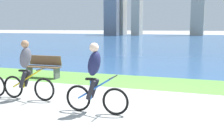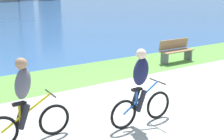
{
  "view_description": "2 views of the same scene",
  "coord_description": "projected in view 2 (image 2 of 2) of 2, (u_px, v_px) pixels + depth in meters",
  "views": [
    {
      "loc": [
        1.7,
        -7.23,
        2.06
      ],
      "look_at": [
        -0.92,
        0.11,
        0.87
      ],
      "focal_mm": 45.35,
      "sensor_mm": 36.0,
      "label": 1
    },
    {
      "loc": [
        -4.79,
        -5.98,
        2.95
      ],
      "look_at": [
        -0.93,
        -0.03,
        0.98
      ],
      "focal_mm": 48.75,
      "sensor_mm": 36.0,
      "label": 2
    }
  ],
  "objects": [
    {
      "name": "ground_plane",
      "position": [
        140.0,
        100.0,
        8.14
      ],
      "size": [
        300.0,
        300.0,
        0.0
      ],
      "primitive_type": "plane",
      "color": "#9E9E99"
    },
    {
      "name": "cyclist_trailing",
      "position": [
        25.0,
        102.0,
        5.74
      ],
      "size": [
        1.71,
        0.52,
        1.7
      ],
      "color": "black",
      "rests_on": "ground"
    },
    {
      "name": "bench_near_path",
      "position": [
        176.0,
        51.0,
        12.14
      ],
      "size": [
        1.5,
        0.47,
        0.9
      ],
      "color": "olive",
      "rests_on": "ground"
    },
    {
      "name": "cyclist_lead",
      "position": [
        141.0,
        88.0,
        6.52
      ],
      "size": [
        1.62,
        0.52,
        1.69
      ],
      "color": "black",
      "rests_on": "ground"
    },
    {
      "name": "grass_strip_bayside",
      "position": [
        86.0,
        73.0,
        10.59
      ],
      "size": [
        120.0,
        2.51,
        0.01
      ],
      "primitive_type": "cube",
      "color": "#59933D",
      "rests_on": "ground"
    }
  ]
}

